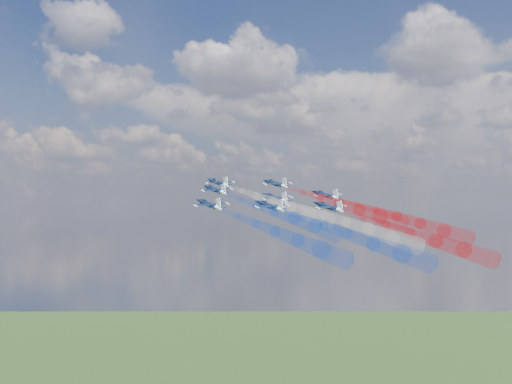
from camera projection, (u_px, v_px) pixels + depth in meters
The scene contains 16 objects.
jet_lead at pixel (218, 183), 185.79m from camera, with size 9.47×11.84×3.16m, color black, non-canonical shape.
trail_lead at pixel (273, 202), 164.46m from camera, with size 3.95×43.41×3.95m, color white, non-canonical shape.
jet_inner_left at pixel (215, 190), 171.48m from camera, with size 9.47×11.84×3.16m, color black, non-canonical shape.
trail_inner_left at pixel (275, 212), 150.15m from camera, with size 3.95×43.41×3.95m, color blue, non-canonical shape.
jet_inner_right at pixel (276, 184), 183.19m from camera, with size 9.47×11.84×3.16m, color black, non-canonical shape.
trail_inner_right at pixel (339, 203), 161.86m from camera, with size 3.95×43.41×3.95m, color red, non-canonical shape.
jet_outer_left at pixel (209, 205), 154.35m from camera, with size 9.47×11.84×3.16m, color black, non-canonical shape.
trail_outer_left at pixel (276, 232), 133.02m from camera, with size 3.95×43.41×3.95m, color blue, non-canonical shape.
jet_center_third at pixel (275, 198), 166.77m from camera, with size 9.47×11.84×3.16m, color black, non-canonical shape.
trail_center_third at pixel (345, 222), 145.44m from camera, with size 3.95×43.41×3.95m, color white, non-canonical shape.
jet_outer_right at pixel (325, 195), 179.54m from camera, with size 9.47×11.84×3.16m, color black, non-canonical shape.
trail_outer_right at pixel (397, 217), 158.21m from camera, with size 3.95×43.41×3.95m, color red, non-canonical shape.
jet_rear_left at pixel (270, 206), 151.74m from camera, with size 9.47×11.84×3.16m, color black, non-canonical shape.
trail_rear_left at pixel (348, 234), 130.41m from camera, with size 3.95×43.41×3.95m, color blue, non-canonical shape.
jet_rear_right at pixel (329, 207), 161.79m from camera, with size 9.47×11.84×3.16m, color black, non-canonical shape.
trail_rear_right at pixel (410, 233), 140.46m from camera, with size 3.95×43.41×3.95m, color red, non-canonical shape.
Camera 1 is at (101.37, -138.75, 164.10)m, focal length 44.49 mm.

